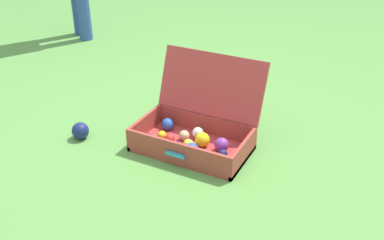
{
  "coord_description": "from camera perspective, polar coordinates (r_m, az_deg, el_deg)",
  "views": [
    {
      "loc": [
        1.03,
        -1.88,
        1.34
      ],
      "look_at": [
        0.07,
        -0.02,
        0.19
      ],
      "focal_mm": 41.56,
      "sensor_mm": 36.0,
      "label": 1
    }
  ],
  "objects": [
    {
      "name": "stray_ball_on_grass",
      "position": [
        2.64,
        -14.13,
        -1.35
      ],
      "size": [
        0.1,
        0.1,
        0.1
      ],
      "primitive_type": "sphere",
      "color": "navy",
      "rests_on": "ground"
    },
    {
      "name": "ground_plane",
      "position": [
        2.52,
        -1.18,
        -3.23
      ],
      "size": [
        16.0,
        16.0,
        0.0
      ],
      "primitive_type": "plane",
      "color": "#569342"
    },
    {
      "name": "open_suitcase",
      "position": [
        2.47,
        0.59,
        -1.07
      ],
      "size": [
        0.63,
        0.51,
        0.47
      ],
      "color": "#B23838",
      "rests_on": "ground"
    }
  ]
}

